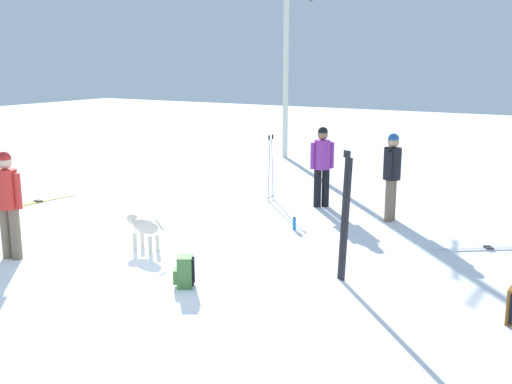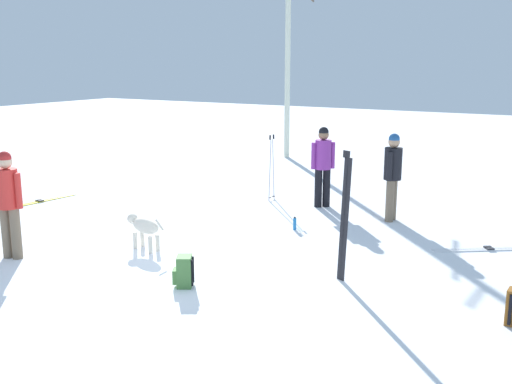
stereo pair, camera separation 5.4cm
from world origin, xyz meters
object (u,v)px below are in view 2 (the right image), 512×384
at_px(person_1, 323,162).
at_px(backpack_0, 184,272).
at_px(dog, 144,227).
at_px(water_bottle_0, 295,224).
at_px(ski_pair_lying_0, 486,249).
at_px(ski_pair_lying_1, 42,201).
at_px(ski_pair_planted_0, 344,218).
at_px(person_2, 393,171).
at_px(birch_tree_0, 288,39).
at_px(person_0, 8,198).
at_px(ski_poles_0, 272,166).

xyz_separation_m(person_1, backpack_0, (0.28, -5.24, -0.77)).
bearing_deg(dog, water_bottle_0, 55.01).
relative_size(ski_pair_lying_0, ski_pair_lying_1, 0.93).
relative_size(ski_pair_planted_0, ski_pair_lying_1, 1.08).
bearing_deg(ski_pair_lying_1, person_2, 18.24).
distance_m(ski_pair_lying_0, birch_tree_0, 10.76).
relative_size(person_2, ski_pair_lying_0, 1.07).
bearing_deg(person_0, person_1, 63.44).
bearing_deg(dog, ski_poles_0, 89.06).
bearing_deg(ski_pair_lying_1, water_bottle_0, 7.98).
bearing_deg(ski_pair_lying_0, dog, -149.77).
relative_size(person_1, ski_pair_lying_1, 0.99).
xyz_separation_m(dog, ski_pair_lying_0, (4.91, 2.86, -0.38)).
relative_size(person_2, ski_pair_planted_0, 0.91).
bearing_deg(water_bottle_0, ski_pair_planted_0, -48.27).
relative_size(dog, water_bottle_0, 3.59).
xyz_separation_m(backpack_0, birch_tree_0, (-4.05, 10.79, 3.50)).
distance_m(dog, ski_pair_lying_1, 4.55).
bearing_deg(ski_poles_0, person_2, -6.94).
bearing_deg(person_0, ski_pair_lying_1, 133.70).
bearing_deg(ski_pair_planted_0, birch_tree_0, 121.79).
bearing_deg(dog, ski_pair_planted_0, 5.21).
bearing_deg(dog, person_0, -136.95).
distance_m(person_0, person_2, 6.90).
xyz_separation_m(ski_pair_lying_0, backpack_0, (-3.32, -3.88, 0.20)).
xyz_separation_m(ski_pair_planted_0, water_bottle_0, (-1.79, 2.00, -0.82)).
distance_m(person_0, ski_pair_lying_0, 7.77).
height_order(ski_pair_lying_0, ski_poles_0, ski_poles_0).
height_order(ski_pair_lying_1, birch_tree_0, birch_tree_0).
height_order(person_0, dog, person_0).
bearing_deg(person_1, birch_tree_0, 124.14).
relative_size(person_1, ski_pair_lying_0, 1.07).
height_order(person_1, ski_pair_lying_0, person_1).
bearing_deg(person_0, dog, 43.05).
bearing_deg(person_2, backpack_0, -105.46).
bearing_deg(dog, ski_pair_lying_0, 30.23).
xyz_separation_m(ski_poles_0, birch_tree_0, (-2.53, 5.56, 2.93)).
relative_size(person_2, ski_pair_lying_1, 0.99).
distance_m(ski_pair_lying_1, ski_poles_0, 5.19).
bearing_deg(water_bottle_0, ski_pair_lying_0, 9.45).
distance_m(ski_pair_planted_0, ski_pair_lying_0, 3.10).
relative_size(ski_pair_lying_0, ski_poles_0, 1.09).
distance_m(person_0, water_bottle_0, 4.94).
xyz_separation_m(dog, water_bottle_0, (1.62, 2.31, -0.27)).
xyz_separation_m(dog, ski_poles_0, (0.07, 4.21, 0.40)).
relative_size(person_2, ski_poles_0, 1.16).
distance_m(person_0, birch_tree_0, 11.55).
xyz_separation_m(ski_pair_lying_0, water_bottle_0, (-3.29, -0.55, 0.11)).
xyz_separation_m(person_0, person_1, (2.82, 5.63, 0.00)).
distance_m(ski_poles_0, birch_tree_0, 6.77).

